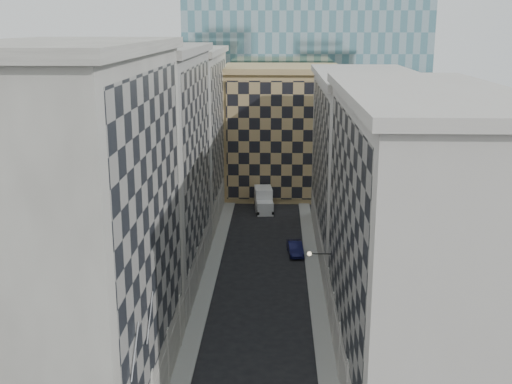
# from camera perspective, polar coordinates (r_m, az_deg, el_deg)

# --- Properties ---
(sidewalk_west) EXTENTS (1.50, 100.00, 0.15)m
(sidewalk_west) POSITION_cam_1_polar(r_m,az_deg,el_deg) (61.64, -4.52, -8.80)
(sidewalk_west) COLOR #999994
(sidewalk_west) RESTS_ON ground
(sidewalk_east) EXTENTS (1.50, 100.00, 0.15)m
(sidewalk_east) POSITION_cam_1_polar(r_m,az_deg,el_deg) (61.38, 5.38, -8.93)
(sidewalk_east) COLOR #999994
(sidewalk_east) RESTS_ON ground
(bldg_left_a) EXTENTS (10.80, 22.80, 23.70)m
(bldg_left_a) POSITION_cam_1_polar(r_m,az_deg,el_deg) (41.19, -15.66, -3.96)
(bldg_left_a) COLOR gray
(bldg_left_a) RESTS_ON ground
(bldg_left_b) EXTENTS (10.80, 22.80, 22.70)m
(bldg_left_b) POSITION_cam_1_polar(r_m,az_deg,el_deg) (61.87, -9.61, 2.09)
(bldg_left_b) COLOR gray
(bldg_left_b) RESTS_ON ground
(bldg_left_c) EXTENTS (10.80, 22.80, 21.70)m
(bldg_left_c) POSITION_cam_1_polar(r_m,az_deg,el_deg) (83.23, -6.62, 5.07)
(bldg_left_c) COLOR gray
(bldg_left_c) RESTS_ON ground
(bldg_right_a) EXTENTS (10.80, 26.80, 20.70)m
(bldg_right_a) POSITION_cam_1_polar(r_m,az_deg,el_deg) (44.55, 14.07, -4.47)
(bldg_right_a) COLOR #B2ABA3
(bldg_right_a) RESTS_ON ground
(bldg_right_b) EXTENTS (10.80, 28.80, 19.70)m
(bldg_right_b) POSITION_cam_1_polar(r_m,az_deg,el_deg) (70.35, 9.62, 2.38)
(bldg_right_b) COLOR #B2ABA3
(bldg_right_b) RESTS_ON ground
(tan_block) EXTENTS (16.80, 14.80, 18.80)m
(tan_block) POSITION_cam_1_polar(r_m,az_deg,el_deg) (95.25, 2.27, 5.53)
(tan_block) COLOR tan
(tan_block) RESTS_ON ground
(church_tower) EXTENTS (7.20, 7.20, 51.50)m
(church_tower) POSITION_cam_1_polar(r_m,az_deg,el_deg) (108.17, 1.24, 15.94)
(church_tower) COLOR #2E2924
(church_tower) RESTS_ON ground
(flagpoles_left) EXTENTS (0.10, 6.33, 2.33)m
(flagpoles_left) POSITION_cam_1_polar(r_m,az_deg,el_deg) (36.93, -10.03, -12.28)
(flagpoles_left) COLOR gray
(flagpoles_left) RESTS_ON ground
(bracket_lamp) EXTENTS (1.98, 0.36, 0.36)m
(bracket_lamp) POSITION_cam_1_polar(r_m,az_deg,el_deg) (53.49, 4.97, -5.49)
(bracket_lamp) COLOR black
(bracket_lamp) RESTS_ON ground
(box_truck) EXTENTS (2.82, 5.74, 3.04)m
(box_truck) POSITION_cam_1_polar(r_m,az_deg,el_deg) (87.13, 0.69, -0.80)
(box_truck) COLOR white
(box_truck) RESTS_ON ground
(dark_car) EXTENTS (1.90, 4.45, 1.43)m
(dark_car) POSITION_cam_1_polar(r_m,az_deg,el_deg) (70.98, 3.50, -5.00)
(dark_car) COLOR #10123C
(dark_car) RESTS_ON ground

